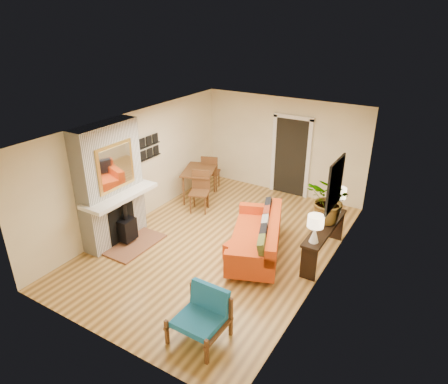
{
  "coord_description": "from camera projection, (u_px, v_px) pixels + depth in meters",
  "views": [
    {
      "loc": [
        3.92,
        -6.27,
        4.61
      ],
      "look_at": [
        0.0,
        0.2,
        1.15
      ],
      "focal_mm": 32.0,
      "sensor_mm": 36.0,
      "label": 1
    }
  ],
  "objects": [
    {
      "name": "room_shell",
      "position": [
        296.0,
        159.0,
        9.89
      ],
      "size": [
        6.5,
        6.5,
        6.5
      ],
      "color": "tan",
      "rests_on": "ground"
    },
    {
      "name": "ottoman",
      "position": [
        249.0,
        250.0,
        8.0
      ],
      "size": [
        0.84,
        0.84,
        0.39
      ],
      "color": "silver",
      "rests_on": "ground"
    },
    {
      "name": "lamp_far",
      "position": [
        339.0,
        197.0,
        8.3
      ],
      "size": [
        0.3,
        0.3,
        0.54
      ],
      "color": "white",
      "rests_on": "console_table"
    },
    {
      "name": "dining_table",
      "position": [
        202.0,
        175.0,
        10.43
      ],
      "size": [
        1.25,
        1.91,
        1.01
      ],
      "color": "brown",
      "rests_on": "ground"
    },
    {
      "name": "houseplant",
      "position": [
        331.0,
        200.0,
        7.82
      ],
      "size": [
        1.07,
        0.99,
        0.98
      ],
      "primitive_type": "imported",
      "rotation": [
        0.0,
        0.0,
        -0.31
      ],
      "color": "#1E5919",
      "rests_on": "console_table"
    },
    {
      "name": "sofa",
      "position": [
        259.0,
        238.0,
        8.12
      ],
      "size": [
        1.66,
        2.38,
        0.86
      ],
      "color": "silver",
      "rests_on": "ground"
    },
    {
      "name": "blue_chair",
      "position": [
        203.0,
        312.0,
        6.04
      ],
      "size": [
        0.78,
        0.77,
        0.81
      ],
      "color": "brown",
      "rests_on": "ground"
    },
    {
      "name": "fireplace",
      "position": [
        112.0,
        188.0,
        8.29
      ],
      "size": [
        1.09,
        1.68,
        2.6
      ],
      "color": "white",
      "rests_on": "ground"
    },
    {
      "name": "console_table",
      "position": [
        325.0,
        233.0,
        7.93
      ],
      "size": [
        0.34,
        1.85,
        0.72
      ],
      "color": "black",
      "rests_on": "ground"
    },
    {
      "name": "lamp_near",
      "position": [
        315.0,
        226.0,
        7.19
      ],
      "size": [
        0.3,
        0.3,
        0.54
      ],
      "color": "white",
      "rests_on": "console_table"
    }
  ]
}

